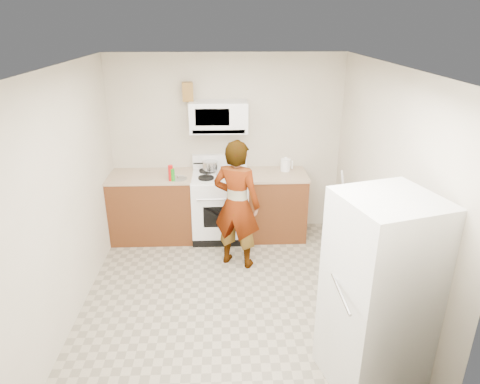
{
  "coord_description": "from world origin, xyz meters",
  "views": [
    {
      "loc": [
        -0.04,
        -3.99,
        2.9
      ],
      "look_at": [
        0.14,
        0.55,
        1.05
      ],
      "focal_mm": 32.0,
      "sensor_mm": 36.0,
      "label": 1
    }
  ],
  "objects_px": {
    "gas_range": "(220,205)",
    "fridge": "(378,295)",
    "person": "(237,205)",
    "microwave": "(219,116)",
    "kettle": "(285,165)",
    "saucepan": "(210,166)"
  },
  "relations": [
    {
      "from": "gas_range",
      "to": "fridge",
      "type": "relative_size",
      "value": 0.66
    },
    {
      "from": "gas_range",
      "to": "person",
      "type": "xyz_separation_m",
      "value": [
        0.21,
        -0.75,
        0.33
      ]
    },
    {
      "from": "microwave",
      "to": "person",
      "type": "bearing_deg",
      "value": -76.75
    },
    {
      "from": "microwave",
      "to": "fridge",
      "type": "xyz_separation_m",
      "value": [
        1.28,
        -2.8,
        -0.85
      ]
    },
    {
      "from": "gas_range",
      "to": "kettle",
      "type": "height_order",
      "value": "gas_range"
    },
    {
      "from": "microwave",
      "to": "person",
      "type": "xyz_separation_m",
      "value": [
        0.21,
        -0.88,
        -0.89
      ]
    },
    {
      "from": "gas_range",
      "to": "saucepan",
      "type": "relative_size",
      "value": 5.35
    },
    {
      "from": "microwave",
      "to": "kettle",
      "type": "bearing_deg",
      "value": -0.56
    },
    {
      "from": "kettle",
      "to": "saucepan",
      "type": "bearing_deg",
      "value": 156.07
    },
    {
      "from": "fridge",
      "to": "microwave",
      "type": "bearing_deg",
      "value": 98.58
    },
    {
      "from": "person",
      "to": "saucepan",
      "type": "bearing_deg",
      "value": -46.0
    },
    {
      "from": "gas_range",
      "to": "fridge",
      "type": "height_order",
      "value": "fridge"
    },
    {
      "from": "kettle",
      "to": "saucepan",
      "type": "xyz_separation_m",
      "value": [
        -1.04,
        0.02,
        -0.01
      ]
    },
    {
      "from": "gas_range",
      "to": "saucepan",
      "type": "bearing_deg",
      "value": 134.09
    },
    {
      "from": "microwave",
      "to": "saucepan",
      "type": "bearing_deg",
      "value": 176.73
    },
    {
      "from": "kettle",
      "to": "gas_range",
      "type": "bearing_deg",
      "value": 164.39
    },
    {
      "from": "person",
      "to": "kettle",
      "type": "xyz_separation_m",
      "value": [
        0.71,
        0.87,
        0.21
      ]
    },
    {
      "from": "gas_range",
      "to": "kettle",
      "type": "distance_m",
      "value": 1.06
    },
    {
      "from": "kettle",
      "to": "saucepan",
      "type": "relative_size",
      "value": 0.79
    },
    {
      "from": "gas_range",
      "to": "saucepan",
      "type": "height_order",
      "value": "gas_range"
    },
    {
      "from": "fridge",
      "to": "kettle",
      "type": "xyz_separation_m",
      "value": [
        -0.37,
        2.79,
        0.17
      ]
    },
    {
      "from": "microwave",
      "to": "gas_range",
      "type": "bearing_deg",
      "value": -90.0
    }
  ]
}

